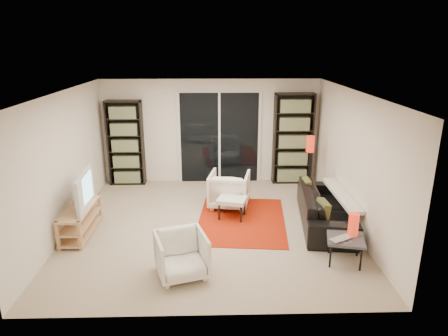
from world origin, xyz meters
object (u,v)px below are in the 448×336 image
at_px(bookshelf_right, 293,139).
at_px(sofa, 325,207).
at_px(ottoman, 232,201).
at_px(bookshelf_left, 126,143).
at_px(armchair_back, 229,189).
at_px(side_table, 346,240).
at_px(armchair_front, 182,255).
at_px(floor_lamp, 310,150).
at_px(tv_stand, 81,219).

relative_size(bookshelf_right, sofa, 0.97).
distance_m(sofa, ottoman, 1.71).
xyz_separation_m(bookshelf_left, armchair_back, (2.32, -1.44, -0.62)).
bearing_deg(side_table, armchair_front, -172.81).
relative_size(armchair_front, side_table, 1.09).
distance_m(ottoman, side_table, 2.30).
bearing_deg(side_table, sofa, 87.26).
height_order(ottoman, side_table, same).
distance_m(armchair_back, ottoman, 0.57).
relative_size(bookshelf_right, side_table, 3.25).
distance_m(bookshelf_left, sofa, 4.69).
xyz_separation_m(bookshelf_right, floor_lamp, (0.23, -0.73, -0.08)).
distance_m(tv_stand, ottoman, 2.71).
bearing_deg(floor_lamp, armchair_front, -128.24).
relative_size(bookshelf_right, tv_stand, 1.66).
bearing_deg(bookshelf_right, sofa, -85.27).
bearing_deg(sofa, ottoman, 87.51).
distance_m(armchair_front, ottoman, 2.09).
distance_m(sofa, floor_lamp, 1.70).
xyz_separation_m(sofa, armchair_back, (-1.72, 0.86, 0.04)).
xyz_separation_m(armchair_back, armchair_front, (-0.77, -2.50, -0.04)).
height_order(bookshelf_left, bookshelf_right, bookshelf_right).
bearing_deg(sofa, bookshelf_left, 67.67).
bearing_deg(armchair_back, floor_lamp, -147.30).
height_order(armchair_front, side_table, armchair_front).
xyz_separation_m(tv_stand, floor_lamp, (4.37, 1.85, 0.71)).
bearing_deg(armchair_front, bookshelf_left, 94.23).
relative_size(sofa, armchair_front, 3.09).
bearing_deg(side_table, tv_stand, 166.19).
relative_size(sofa, floor_lamp, 1.69).
distance_m(bookshelf_right, ottoman, 2.60).
xyz_separation_m(armchair_front, side_table, (2.43, 0.31, 0.04)).
xyz_separation_m(bookshelf_right, armchair_back, (-1.53, -1.44, -0.69)).
xyz_separation_m(bookshelf_right, sofa, (0.19, -2.29, -0.73)).
xyz_separation_m(bookshelf_left, floor_lamp, (4.08, -0.73, -0.01)).
xyz_separation_m(bookshelf_right, side_table, (0.13, -3.63, -0.69)).
distance_m(armchair_front, side_table, 2.45).
bearing_deg(ottoman, tv_stand, -167.70).
height_order(armchair_front, floor_lamp, floor_lamp).
bearing_deg(armchair_back, armchair_front, 83.68).
height_order(bookshelf_right, armchair_back, bookshelf_right).
bearing_deg(armchair_front, armchair_back, 55.61).
height_order(bookshelf_right, floor_lamp, bookshelf_right).
xyz_separation_m(armchair_back, side_table, (1.66, -2.20, 0.00)).
relative_size(armchair_back, ottoman, 1.28).
xyz_separation_m(ottoman, side_table, (1.62, -1.63, 0.02)).
distance_m(ottoman, floor_lamp, 2.24).
bearing_deg(tv_stand, ottoman, 12.30).
distance_m(bookshelf_right, side_table, 3.70).
height_order(bookshelf_right, tv_stand, bookshelf_right).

